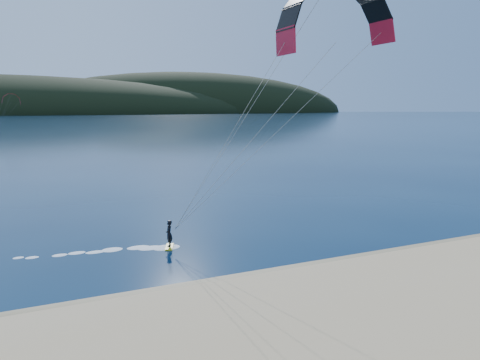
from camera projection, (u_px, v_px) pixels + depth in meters
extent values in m
plane|color=#071E39|center=(239.00, 324.00, 21.27)|extent=(1800.00, 1800.00, 0.00)
cube|color=olive|center=(205.00, 288.00, 25.30)|extent=(220.00, 2.50, 0.10)
ellipsoid|color=black|center=(194.00, 113.00, 810.47)|extent=(600.00, 240.00, 140.00)
cube|color=yellow|center=(169.00, 247.00, 32.81)|extent=(1.00, 1.62, 0.09)
imported|color=black|center=(169.00, 234.00, 32.65)|extent=(0.67, 0.81, 1.90)
cylinder|color=gray|center=(251.00, 141.00, 30.76)|extent=(0.02, 0.02, 16.64)
cylinder|color=gray|center=(4.00, 115.00, 195.17)|extent=(0.02, 0.02, 13.04)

